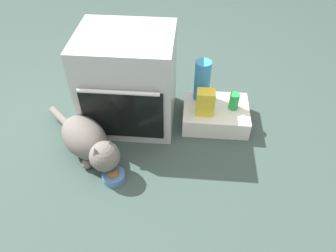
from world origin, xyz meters
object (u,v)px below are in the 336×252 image
(oven, at_px, (128,81))
(snack_bag, at_px, (205,102))
(cat, at_px, (88,141))
(water_bottle, at_px, (202,81))
(pantry_cabinet, at_px, (215,114))
(soda_can, at_px, (234,101))
(food_bowl, at_px, (114,176))

(oven, relative_size, snack_bag, 3.67)
(cat, distance_m, water_bottle, 0.87)
(pantry_cabinet, bearing_deg, soda_can, 0.26)
(cat, bearing_deg, water_bottle, 78.68)
(pantry_cabinet, distance_m, cat, 0.90)
(oven, height_order, cat, oven)
(snack_bag, bearing_deg, food_bowl, -136.73)
(soda_can, bearing_deg, snack_bag, -162.02)
(cat, relative_size, snack_bag, 3.44)
(soda_can, bearing_deg, water_bottle, 156.74)
(oven, xyz_separation_m, pantry_cabinet, (0.60, 0.01, -0.26))
(food_bowl, distance_m, water_bottle, 0.88)
(cat, bearing_deg, oven, 105.83)
(oven, height_order, pantry_cabinet, oven)
(water_bottle, bearing_deg, pantry_cabinet, -41.35)
(oven, height_order, food_bowl, oven)
(food_bowl, bearing_deg, cat, 136.74)
(oven, distance_m, water_bottle, 0.51)
(pantry_cabinet, distance_m, snack_bag, 0.19)
(food_bowl, xyz_separation_m, soda_can, (0.74, 0.57, 0.16))
(pantry_cabinet, xyz_separation_m, soda_can, (0.11, 0.00, 0.13))
(pantry_cabinet, relative_size, soda_can, 3.79)
(snack_bag, bearing_deg, pantry_cabinet, 37.25)
(food_bowl, relative_size, cat, 0.22)
(pantry_cabinet, height_order, food_bowl, pantry_cabinet)
(oven, distance_m, food_bowl, 0.64)
(soda_can, xyz_separation_m, water_bottle, (-0.22, 0.10, 0.09))
(pantry_cabinet, bearing_deg, oven, -179.27)
(pantry_cabinet, relative_size, water_bottle, 1.52)
(oven, relative_size, food_bowl, 4.78)
(water_bottle, bearing_deg, oven, -168.02)
(pantry_cabinet, relative_size, food_bowl, 3.29)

